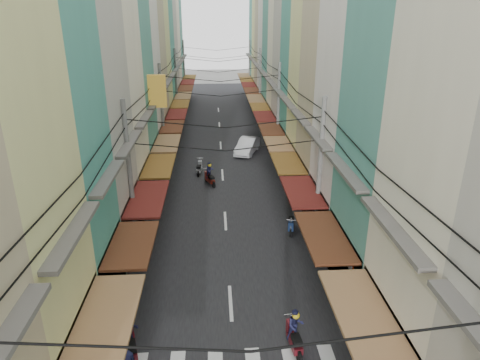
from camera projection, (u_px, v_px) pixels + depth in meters
name	position (u px, v px, depth m)	size (l,w,h in m)	color
ground	(229.00, 277.00, 20.85)	(160.00, 160.00, 0.00)	slate
road	(221.00, 152.00, 39.41)	(10.00, 80.00, 0.02)	black
sidewalk_left	(150.00, 153.00, 39.04)	(3.00, 80.00, 0.06)	gray
sidewalk_right	(291.00, 150.00, 39.77)	(3.00, 80.00, 0.06)	gray
building_row_left	(115.00, 44.00, 32.18)	(7.80, 67.67, 23.70)	silver
building_row_right	(322.00, 48.00, 33.10)	(7.80, 68.98, 22.59)	teal
utility_poles	(221.00, 89.00, 32.36)	(10.20, 66.13, 8.20)	slate
white_car	(247.00, 153.00, 39.11)	(4.84, 1.90, 1.71)	silver
bicycle	(348.00, 256.00, 22.62)	(0.53, 1.42, 0.98)	black
moving_scooters	(215.00, 248.00, 22.38)	(8.05, 21.22, 1.96)	black
parked_scooters	(335.00, 323.00, 17.09)	(13.41, 11.29, 0.96)	black
pedestrians	(149.00, 248.00, 21.39)	(14.23, 21.29, 2.22)	black
market_umbrella	(471.00, 355.00, 13.14)	(2.38, 2.38, 2.51)	#B2B2B7
traffic_sign	(350.00, 275.00, 17.23)	(0.10, 0.65, 2.97)	slate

